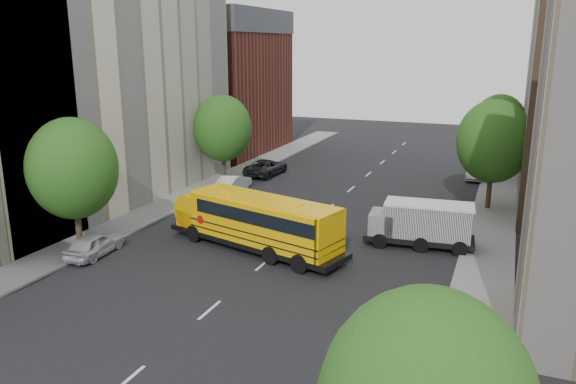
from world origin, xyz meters
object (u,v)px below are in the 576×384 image
Objects in this scene: street_tree_1 at (73,169)px; parked_car_1 at (233,183)px; safari_truck at (421,224)px; school_bus at (253,219)px; parked_car_5 at (477,172)px; street_tree_4 at (494,141)px; parked_car_2 at (266,167)px; street_tree_2 at (223,128)px; street_tree_5 at (499,125)px; parked_car_0 at (94,244)px.

street_tree_1 reaches higher than parked_car_1.
street_tree_1 is 20.59m from safari_truck.
safari_truck is at bearing 40.17° from school_bus.
safari_truck is 1.62× the size of parked_car_5.
parked_car_2 is (-19.80, 4.17, -4.33)m from street_tree_4.
safari_truck is 1.54× the size of parked_car_1.
parked_car_1 is 1.05× the size of parked_car_5.
parked_car_1 is 0.80× the size of parked_car_2.
street_tree_2 is 23.16m from parked_car_5.
street_tree_4 is 1.08× the size of street_tree_5.
street_tree_5 is 29.01m from school_bus.
school_bus is 26.26m from parked_car_5.
parked_car_2 is at bearing -158.43° from street_tree_5.
safari_truck is at bearing -98.85° from street_tree_5.
street_tree_1 is 28.43m from street_tree_4.
parked_car_0 is at bearing -85.65° from street_tree_2.
street_tree_5 is at bearing 63.95° from parked_car_5.
safari_truck is (9.10, 4.14, -0.42)m from school_bus.
safari_truck reaches higher than parked_car_5.
parked_car_5 is (20.60, 27.74, -4.28)m from street_tree_1.
street_tree_4 is (22.00, 18.00, 0.12)m from street_tree_1.
safari_truck is 19.21m from parked_car_0.
safari_truck is 1.23× the size of parked_car_2.
parked_car_5 is at bearing -128.08° from parked_car_0.
street_tree_4 is 2.00× the size of parked_car_0.
street_tree_1 is at bearing -19.73° from parked_car_0.
street_tree_1 reaches higher than street_tree_2.
street_tree_2 is at bearing 147.16° from safari_truck.
parked_car_2 is at bearing -95.80° from parked_car_0.
parked_car_0 is (1.40, -0.40, -4.26)m from street_tree_1.
street_tree_2 is 6.24m from parked_car_2.
safari_truck reaches higher than parked_car_0.
parked_car_0 is 1.00× the size of parked_car_5.
parked_car_0 is at bearing -118.55° from parked_car_5.
parked_car_5 is at bearing 25.31° from street_tree_2.
street_tree_1 is at bearing -120.84° from parked_car_5.
street_tree_1 is 1.94× the size of parked_car_5.
parked_car_1 is at bearing -173.37° from street_tree_4.
street_tree_4 is 1.23× the size of safari_truck.
parked_car_1 is at bearing -47.90° from street_tree_2.
street_tree_2 is 1.80× the size of parked_car_1.
parked_car_0 is (-20.60, -18.40, -4.39)m from street_tree_4.
street_tree_2 reaches higher than school_bus.
street_tree_4 is 1.99× the size of parked_car_5.
parked_car_0 is (-17.20, -8.52, -0.76)m from safari_truck.
street_tree_1 is at bearing -141.58° from school_bus.
street_tree_4 reaches higher than street_tree_1.
school_bus is 9.28m from parked_car_0.
school_bus reaches higher than parked_car_0.
street_tree_5 is (22.00, 30.00, -0.25)m from street_tree_1.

